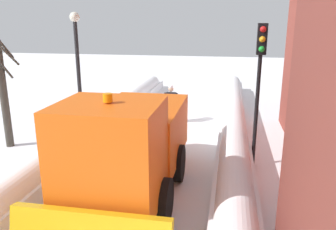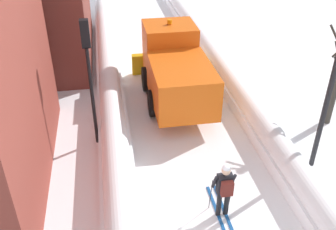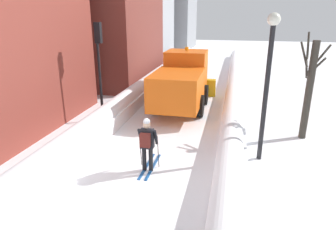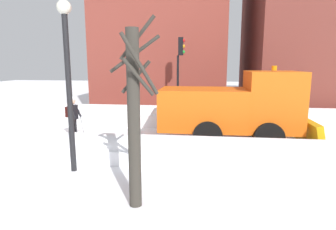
# 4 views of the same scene
# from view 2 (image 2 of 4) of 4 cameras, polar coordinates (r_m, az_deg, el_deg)

# --- Properties ---
(ground_plane) EXTENTS (80.00, 80.00, 0.00)m
(ground_plane) POSITION_cam_2_polar(r_m,az_deg,el_deg) (18.85, -0.52, 6.22)
(ground_plane) COLOR white
(snowbank_left) EXTENTS (1.10, 36.00, 1.08)m
(snowbank_left) POSITION_cam_2_polar(r_m,az_deg,el_deg) (18.45, -8.94, 6.88)
(snowbank_left) COLOR white
(snowbank_left) RESTS_ON ground
(snowbank_right) EXTENTS (1.10, 36.00, 0.93)m
(snowbank_right) POSITION_cam_2_polar(r_m,az_deg,el_deg) (19.27, 7.53, 7.77)
(snowbank_right) COLOR white
(snowbank_right) RESTS_ON ground
(plow_truck) EXTENTS (3.20, 5.98, 3.12)m
(plow_truck) POSITION_cam_2_polar(r_m,az_deg,el_deg) (15.88, 1.09, 7.02)
(plow_truck) COLOR orange
(plow_truck) RESTS_ON ground
(skier) EXTENTS (0.62, 1.80, 1.81)m
(skier) POSITION_cam_2_polar(r_m,az_deg,el_deg) (10.61, 8.47, -10.80)
(skier) COLOR black
(skier) RESTS_ON ground
(traffic_light_pole) EXTENTS (0.28, 0.42, 4.50)m
(traffic_light_pole) POSITION_cam_2_polar(r_m,az_deg,el_deg) (12.67, -11.89, 7.99)
(traffic_light_pole) COLOR black
(traffic_light_pole) RESTS_ON ground
(street_lamp) EXTENTS (0.40, 0.40, 4.91)m
(street_lamp) POSITION_cam_2_polar(r_m,az_deg,el_deg) (12.14, 23.44, 4.76)
(street_lamp) COLOR black
(street_lamp) RESTS_ON ground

